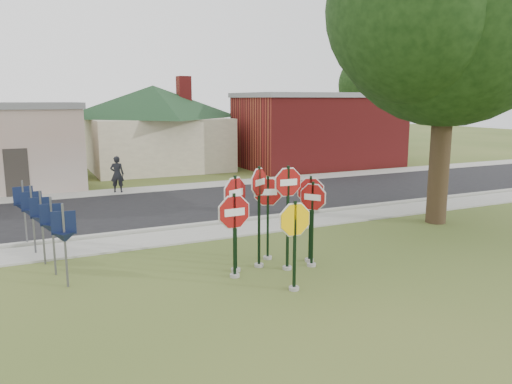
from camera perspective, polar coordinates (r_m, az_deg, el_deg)
name	(u,v)px	position (r m, az deg, el deg)	size (l,w,h in m)	color
ground	(306,289)	(11.89, 5.69, -10.92)	(120.00, 120.00, 0.00)	#3B511E
sidewalk_near	(220,232)	(16.60, -4.14, -4.54)	(60.00, 1.60, 0.06)	gray
road	(180,206)	(20.75, -8.65, -1.60)	(60.00, 7.00, 0.04)	black
sidewalk_far	(155,189)	(24.83, -11.52, 0.33)	(60.00, 1.60, 0.06)	gray
curb	(210,224)	(17.50, -5.33, -3.63)	(60.00, 0.20, 0.14)	gray
stop_sign_center	(288,203)	(12.65, 3.67, -1.28)	(1.03, 0.24, 2.81)	gray
stop_sign_yellow	(295,235)	(11.37, 4.45, -4.88)	(1.08, 0.24, 2.21)	gray
stop_sign_left	(234,224)	(12.16, -2.50, -3.68)	(1.16, 0.24, 2.24)	gray
stop_sign_right	(313,214)	(13.03, 6.48, -2.47)	(0.58, 0.82, 2.36)	gray
stop_sign_back_right	(268,206)	(13.52, 1.36, -1.66)	(1.01, 0.36, 2.42)	gray
stop_sign_back_left	(259,203)	(12.84, 0.35, -1.24)	(0.83, 0.60, 2.77)	gray
stop_sign_far_right	(310,208)	(13.37, 6.22, -1.82)	(0.86, 0.53, 2.45)	gray
stop_sign_far_left	(235,210)	(12.51, -2.38, -2.03)	(1.00, 0.48, 2.60)	gray
route_sign_row	(42,220)	(14.31, -23.28, -2.92)	(1.43, 4.63, 2.00)	#59595E
building_house	(154,111)	(32.41, -11.60, 9.11)	(11.60, 11.60, 6.20)	beige
building_brick	(318,129)	(33.18, 7.15, 7.12)	(10.20, 6.20, 4.75)	maroon
oak_tree	(450,6)	(18.78, 21.28, 19.16)	(11.57, 10.97, 11.37)	black
bg_tree_right	(371,85)	(45.05, 13.02, 11.86)	(5.60, 5.60, 8.40)	black
pedestrian	(117,174)	(24.11, -15.59, 1.98)	(0.62, 0.41, 1.70)	black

